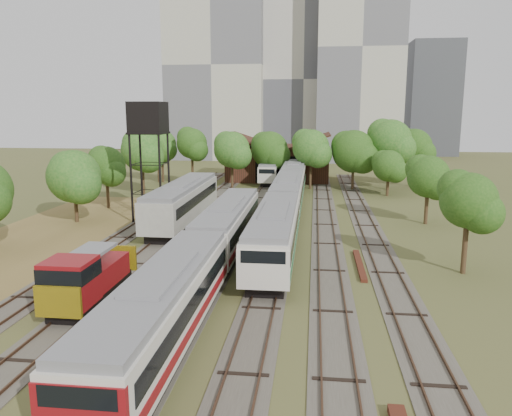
# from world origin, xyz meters

# --- Properties ---
(ground) EXTENTS (240.00, 240.00, 0.00)m
(ground) POSITION_xyz_m (0.00, 0.00, 0.00)
(ground) COLOR #475123
(ground) RESTS_ON ground
(tracks) EXTENTS (24.60, 80.00, 0.19)m
(tracks) POSITION_xyz_m (-0.67, 25.00, 0.04)
(tracks) COLOR #4C473D
(tracks) RESTS_ON ground
(railcar_red_set) EXTENTS (3.00, 34.58, 3.71)m
(railcar_red_set) POSITION_xyz_m (-2.00, 6.62, 1.96)
(railcar_red_set) COLOR black
(railcar_red_set) RESTS_ON ground
(railcar_green_set) EXTENTS (3.12, 52.08, 3.86)m
(railcar_green_set) POSITION_xyz_m (2.00, 29.95, 2.04)
(railcar_green_set) COLOR black
(railcar_green_set) RESTS_ON ground
(railcar_rear) EXTENTS (2.74, 16.08, 3.38)m
(railcar_rear) POSITION_xyz_m (-2.00, 55.94, 1.79)
(railcar_rear) COLOR black
(railcar_rear) RESTS_ON ground
(shunter_locomotive) EXTENTS (2.53, 8.10, 3.31)m
(shunter_locomotive) POSITION_xyz_m (-8.00, 2.48, 1.57)
(shunter_locomotive) COLOR black
(shunter_locomotive) RESTS_ON ground
(old_grey_coach) EXTENTS (3.27, 18.00, 4.05)m
(old_grey_coach) POSITION_xyz_m (-8.00, 24.00, 2.21)
(old_grey_coach) COLOR black
(old_grey_coach) RESTS_ON ground
(water_tower) EXTENTS (3.45, 3.45, 11.92)m
(water_tower) POSITION_xyz_m (-11.71, 25.38, 10.06)
(water_tower) COLOR black
(water_tower) RESTS_ON ground
(rail_pile_far) EXTENTS (0.45, 7.18, 0.23)m
(rail_pile_far) POSITION_xyz_m (8.20, 11.90, 0.12)
(rail_pile_far) COLOR #532417
(rail_pile_far) RESTS_ON ground
(maintenance_shed) EXTENTS (16.45, 11.55, 7.58)m
(maintenance_shed) POSITION_xyz_m (-1.00, 57.98, 2.91)
(maintenance_shed) COLOR #351E13
(maintenance_shed) RESTS_ON ground
(tree_band_left) EXTENTS (8.73, 64.65, 8.79)m
(tree_band_left) POSITION_xyz_m (-19.77, 23.53, 5.38)
(tree_band_left) COLOR #382616
(tree_band_left) RESTS_ON ground
(tree_band_far) EXTENTS (43.01, 10.11, 9.92)m
(tree_band_far) POSITION_xyz_m (4.06, 49.70, 5.88)
(tree_band_far) COLOR #382616
(tree_band_far) RESTS_ON ground
(tree_band_right) EXTENTS (5.57, 36.18, 7.00)m
(tree_band_right) POSITION_xyz_m (15.16, 28.44, 4.54)
(tree_band_right) COLOR #382616
(tree_band_right) RESTS_ON ground
(tower_left) EXTENTS (22.00, 16.00, 42.00)m
(tower_left) POSITION_xyz_m (-18.00, 95.00, 21.00)
(tower_left) COLOR #BCB8A4
(tower_left) RESTS_ON ground
(tower_centre) EXTENTS (20.00, 18.00, 36.00)m
(tower_centre) POSITION_xyz_m (2.00, 100.00, 18.00)
(tower_centre) COLOR #BAB5A8
(tower_centre) RESTS_ON ground
(tower_right) EXTENTS (18.00, 16.00, 48.00)m
(tower_right) POSITION_xyz_m (14.00, 92.00, 24.00)
(tower_right) COLOR #BCB8A4
(tower_right) RESTS_ON ground
(tower_far_right) EXTENTS (12.00, 12.00, 28.00)m
(tower_far_right) POSITION_xyz_m (34.00, 110.00, 14.00)
(tower_far_right) COLOR #42444A
(tower_far_right) RESTS_ON ground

